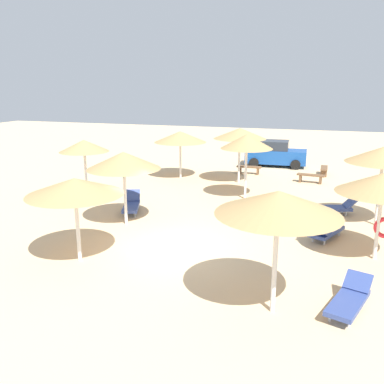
% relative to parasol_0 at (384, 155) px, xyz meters
% --- Properties ---
extents(ground_plane, '(80.00, 80.00, 0.00)m').
position_rel_parasol_0_xyz_m(ground_plane, '(-7.07, -4.72, -2.79)').
color(ground_plane, '#DBBA8C').
extents(parasol_0, '(2.79, 2.79, 3.11)m').
position_rel_parasol_0_xyz_m(parasol_0, '(0.00, 0.00, 0.00)').
color(parasol_0, silver).
rests_on(parasol_0, ground).
extents(parasol_1, '(2.84, 2.84, 2.90)m').
position_rel_parasol_0_xyz_m(parasol_1, '(-9.40, -2.97, -0.23)').
color(parasol_1, silver).
rests_on(parasol_1, ground).
extents(parasol_3, '(2.80, 2.80, 2.80)m').
position_rel_parasol_0_xyz_m(parasol_3, '(-0.37, -3.55, -0.34)').
color(parasol_3, silver).
rests_on(parasol_3, ground).
extents(parasol_4, '(2.92, 2.92, 3.05)m').
position_rel_parasol_0_xyz_m(parasol_4, '(-3.06, -7.72, -0.03)').
color(parasol_4, silver).
rests_on(parasol_4, ground).
extents(parasol_5, '(2.38, 2.38, 2.80)m').
position_rel_parasol_0_xyz_m(parasol_5, '(-13.16, 0.23, -0.29)').
color(parasol_5, silver).
rests_on(parasol_5, ground).
extents(parasol_6, '(2.93, 2.93, 2.66)m').
position_rel_parasol_0_xyz_m(parasol_6, '(-9.21, -6.56, -0.40)').
color(parasol_6, silver).
rests_on(parasol_6, ground).
extents(parasol_7, '(3.04, 3.04, 2.75)m').
position_rel_parasol_0_xyz_m(parasol_7, '(-10.17, 5.64, -0.37)').
color(parasol_7, silver).
rests_on(parasol_7, ground).
extents(parasol_8, '(2.89, 2.89, 3.07)m').
position_rel_parasol_0_xyz_m(parasol_8, '(-6.62, 5.45, -0.03)').
color(parasol_8, silver).
rests_on(parasol_8, ground).
extents(parasol_9, '(2.47, 2.47, 3.13)m').
position_rel_parasol_0_xyz_m(parasol_9, '(-5.64, 2.22, -0.02)').
color(parasol_9, silver).
rests_on(parasol_9, ground).
extents(lounger_0, '(1.98, 1.15, 0.75)m').
position_rel_parasol_0_xyz_m(lounger_0, '(-1.57, 0.91, -2.47)').
color(lounger_0, '#33478C').
rests_on(lounger_0, ground).
extents(lounger_1, '(1.24, 1.95, 0.81)m').
position_rel_parasol_0_xyz_m(lounger_1, '(-9.93, -1.40, -2.47)').
color(lounger_1, '#33478C').
rests_on(lounger_1, ground).
extents(lounger_3, '(1.37, 1.99, 0.70)m').
position_rel_parasol_0_xyz_m(lounger_3, '(-1.90, -2.30, -2.48)').
color(lounger_3, '#33478C').
rests_on(lounger_3, ground).
extents(lounger_4, '(1.20, 2.00, 0.71)m').
position_rel_parasol_0_xyz_m(lounger_4, '(-1.28, -7.10, -2.48)').
color(lounger_4, '#33478C').
rests_on(lounger_4, ground).
extents(bench_0, '(1.51, 0.44, 0.49)m').
position_rel_parasol_0_xyz_m(bench_0, '(-6.48, 7.92, -2.45)').
color(bench_0, brown).
rests_on(bench_0, ground).
extents(bench_1, '(0.41, 1.50, 0.49)m').
position_rel_parasol_0_xyz_m(bench_1, '(-2.06, 8.98, -2.45)').
color(bench_1, brown).
rests_on(bench_1, ground).
extents(bench_2, '(1.53, 0.55, 0.49)m').
position_rel_parasol_0_xyz_m(bench_2, '(-2.76, 6.63, -2.45)').
color(bench_2, brown).
rests_on(bench_2, ground).
extents(parked_car, '(4.06, 2.10, 1.72)m').
position_rel_parasol_0_xyz_m(parked_car, '(-5.27, 11.02, -1.97)').
color(parked_car, '#194C9E').
rests_on(parked_car, ground).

